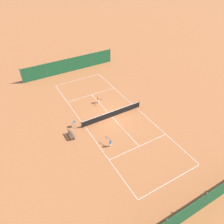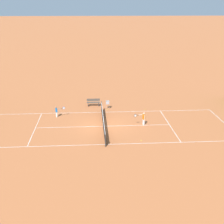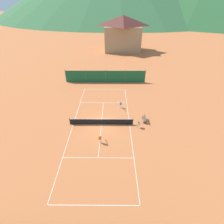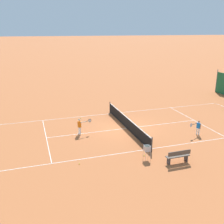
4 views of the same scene
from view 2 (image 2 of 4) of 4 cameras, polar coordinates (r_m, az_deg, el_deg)
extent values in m
plane|color=#BC6638|center=(29.79, -1.61, -2.61)|extent=(600.00, 600.00, 0.00)
cube|color=white|center=(26.03, -1.24, -5.94)|extent=(0.05, 23.85, 0.01)
cube|color=white|center=(33.63, -1.89, -0.03)|extent=(0.05, 23.85, 0.01)
cube|color=white|center=(30.26, -13.82, -2.84)|extent=(8.20, 0.05, 0.01)
cube|color=white|center=(30.69, 10.43, -2.27)|extent=(8.20, 0.05, 0.01)
cube|color=white|center=(29.79, -1.61, -2.61)|extent=(0.05, 12.80, 0.01)
cylinder|color=#2D2D2D|center=(25.40, -1.20, -5.29)|extent=(0.08, 0.08, 1.06)
cylinder|color=#2D2D2D|center=(33.89, -1.93, 1.06)|extent=(0.08, 0.08, 1.06)
cube|color=black|center=(29.63, -1.62, -1.80)|extent=(9.10, 0.02, 0.91)
cube|color=white|center=(29.46, -1.62, -0.93)|extent=(9.10, 0.04, 0.06)
cylinder|color=white|center=(30.07, 5.88, -1.89)|extent=(0.11, 0.11, 0.59)
cylinder|color=white|center=(30.23, 5.72, -1.77)|extent=(0.11, 0.11, 0.59)
cube|color=orange|center=(29.97, 5.83, -0.89)|extent=(0.32, 0.24, 0.46)
sphere|color=beige|center=(29.85, 5.86, -0.27)|extent=(0.18, 0.18, 0.18)
cylinder|color=beige|center=(29.82, 5.99, -1.01)|extent=(0.07, 0.07, 0.46)
cylinder|color=beige|center=(29.96, 5.30, -0.51)|extent=(0.20, 0.46, 0.07)
cylinder|color=black|center=(29.81, 4.72, -0.59)|extent=(0.09, 0.21, 0.03)
torus|color=black|center=(29.71, 4.30, -0.65)|extent=(0.11, 0.28, 0.28)
cylinder|color=silver|center=(29.71, 4.30, -0.65)|extent=(0.08, 0.24, 0.25)
cylinder|color=white|center=(32.71, -10.13, -0.40)|extent=(0.10, 0.10, 0.54)
cylinder|color=white|center=(32.56, -10.04, -0.49)|extent=(0.10, 0.10, 0.54)
cube|color=blue|center=(32.48, -10.14, 0.35)|extent=(0.30, 0.24, 0.41)
sphere|color=#A37556|center=(32.38, -10.17, 0.88)|extent=(0.16, 0.16, 0.16)
cylinder|color=#A37556|center=(32.63, -10.22, 0.43)|extent=(0.06, 0.06, 0.41)
cylinder|color=#A37556|center=(32.33, -9.72, 0.59)|extent=(0.22, 0.41, 0.06)
cylinder|color=black|center=(32.41, -9.21, 0.67)|extent=(0.10, 0.19, 0.03)
torus|color=#1E4CB2|center=(32.48, -8.81, 0.73)|extent=(0.13, 0.27, 0.28)
cylinder|color=silver|center=(32.48, -8.81, 0.73)|extent=(0.10, 0.23, 0.25)
sphere|color=#CCE033|center=(34.68, 6.08, 0.52)|extent=(0.07, 0.07, 0.07)
sphere|color=#CCE033|center=(26.78, 5.37, -5.21)|extent=(0.07, 0.07, 0.07)
sphere|color=#CCE033|center=(34.43, -0.79, 0.49)|extent=(0.07, 0.07, 0.07)
cylinder|color=#B7B7BC|center=(34.56, -0.52, 0.99)|extent=(0.02, 0.02, 0.55)
cylinder|color=#B7B7BC|center=(34.88, -0.55, 1.16)|extent=(0.02, 0.02, 0.55)
cylinder|color=#B7B7BC|center=(34.54, -1.08, 0.98)|extent=(0.02, 0.02, 0.55)
cylinder|color=#B7B7BC|center=(34.86, -1.11, 1.15)|extent=(0.02, 0.02, 0.55)
cube|color=#B7B7BC|center=(34.62, -0.82, 1.51)|extent=(0.34, 0.34, 0.02)
cube|color=#B7B7BC|center=(34.58, -0.54, 1.78)|extent=(0.34, 0.02, 0.34)
cube|color=#B7B7BC|center=(34.57, -1.10, 1.76)|extent=(0.34, 0.02, 0.34)
cube|color=#B7B7BC|center=(34.41, -0.81, 1.69)|extent=(0.02, 0.34, 0.34)
cube|color=#B7B7BC|center=(34.74, -0.84, 1.85)|extent=(0.02, 0.34, 0.34)
sphere|color=#CCE033|center=(34.48, -1.00, 1.51)|extent=(0.07, 0.07, 0.07)
sphere|color=#CCE033|center=(34.54, -1.02, 1.54)|extent=(0.07, 0.07, 0.07)
sphere|color=#CCE033|center=(34.71, -0.78, 1.63)|extent=(0.07, 0.07, 0.07)
sphere|color=#CCE033|center=(34.59, -0.87, 1.56)|extent=(0.07, 0.07, 0.07)
sphere|color=#CCE033|center=(34.53, -0.70, 1.54)|extent=(0.07, 0.07, 0.07)
sphere|color=#CCE033|center=(34.69, -0.98, 1.62)|extent=(0.07, 0.07, 0.07)
sphere|color=#CCE033|center=(34.70, -0.73, 1.72)|extent=(0.07, 0.07, 0.07)
sphere|color=#CCE033|center=(34.70, -0.62, 1.72)|extent=(0.07, 0.07, 0.07)
sphere|color=#CCE033|center=(34.63, -0.98, 1.68)|extent=(0.07, 0.07, 0.07)
sphere|color=#CCE033|center=(34.70, -0.72, 1.72)|extent=(0.07, 0.07, 0.07)
sphere|color=#CCE033|center=(34.67, -0.78, 1.71)|extent=(0.07, 0.07, 0.07)
sphere|color=#CCE033|center=(34.56, -0.72, 1.65)|extent=(0.07, 0.07, 0.07)
sphere|color=#CCE033|center=(34.48, -0.72, 1.70)|extent=(0.07, 0.07, 0.07)
sphere|color=#CCE033|center=(34.66, -0.68, 1.80)|extent=(0.07, 0.07, 0.07)
sphere|color=#CCE033|center=(34.62, -1.03, 1.78)|extent=(0.07, 0.07, 0.07)
sphere|color=#CCE033|center=(34.53, -0.89, 1.73)|extent=(0.07, 0.07, 0.07)
sphere|color=#CCE033|center=(34.69, -0.94, 1.81)|extent=(0.07, 0.07, 0.07)
sphere|color=#CCE033|center=(34.69, -0.91, 1.81)|extent=(0.07, 0.07, 0.07)
cube|color=#51473D|center=(35.57, -3.43, 1.76)|extent=(0.36, 1.50, 0.05)
cube|color=#51473D|center=(35.65, -3.44, 2.24)|extent=(0.04, 1.50, 0.28)
cube|color=#333338|center=(35.65, -2.46, 1.45)|extent=(0.32, 0.06, 0.44)
cube|color=#333338|center=(35.64, -4.39, 1.41)|extent=(0.32, 0.06, 0.44)
camera|label=1|loc=(44.58, -33.21, 26.77)|focal=35.00mm
camera|label=3|loc=(36.57, 35.05, 22.61)|focal=28.00mm
camera|label=4|loc=(47.13, 6.51, 14.98)|focal=42.00mm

